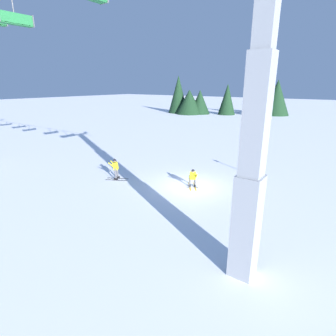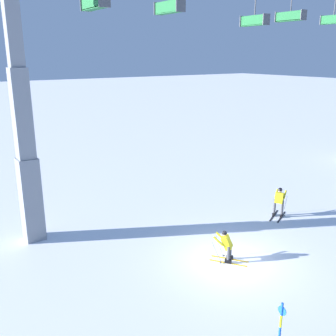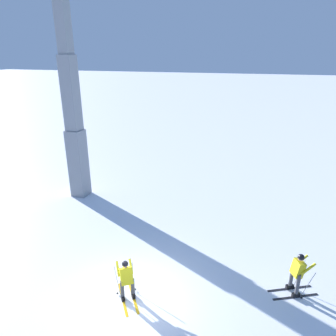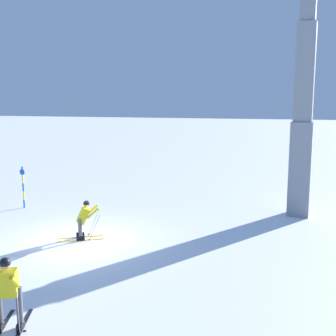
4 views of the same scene
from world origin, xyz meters
name	(u,v)px [view 2 (image 2 of 4)]	position (x,y,z in m)	size (l,w,h in m)	color
ground_plane	(232,260)	(0.00, 0.00, 0.00)	(260.00, 260.00, 0.00)	white
skier_carving_main	(227,244)	(-0.21, 0.13, 0.77)	(1.34, 1.58, 1.48)	yellow
lift_tower_near	(24,133)	(-6.37, 6.85, 5.15)	(0.88, 2.77, 12.50)	gray
chairlift_seat_nearest	(93,2)	(-2.74, 6.85, 10.76)	(0.61, 2.09, 1.95)	black
chairlift_seat_second	(168,7)	(1.37, 6.85, 10.81)	(0.61, 2.06, 1.90)	black
chairlift_seat_middle	(254,20)	(7.59, 6.85, 10.48)	(0.61, 1.93, 2.26)	black
chairlift_seat_fourth	(290,16)	(10.83, 6.85, 10.85)	(0.61, 2.10, 1.85)	black
chairlift_seat_farthest	(333,19)	(15.51, 6.85, 10.89)	(0.61, 1.82, 1.82)	black
trail_marker_pole	(280,330)	(-2.85, -4.90, 1.04)	(0.07, 0.28, 1.92)	blue
skier_distant_uphill	(279,200)	(5.39, 2.08, 0.93)	(1.74, 1.21, 1.65)	black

